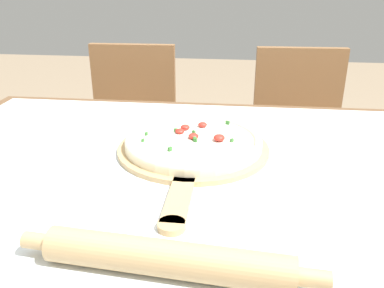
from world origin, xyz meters
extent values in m
cube|color=brown|center=(0.00, 0.00, 0.75)|extent=(1.48, 0.96, 0.03)
cylinder|color=brown|center=(-0.68, 0.43, 0.37)|extent=(0.06, 0.06, 0.73)
cube|color=silver|center=(0.00, 0.00, 0.77)|extent=(1.40, 0.88, 0.00)
cylinder|color=tan|center=(-0.03, 0.08, 0.77)|extent=(0.37, 0.37, 0.01)
cube|color=tan|center=(-0.03, -0.17, 0.77)|extent=(0.04, 0.17, 0.01)
cylinder|color=tan|center=(-0.03, -0.25, 0.77)|extent=(0.05, 0.05, 0.01)
cylinder|color=beige|center=(-0.03, 0.08, 0.79)|extent=(0.33, 0.33, 0.02)
torus|color=beige|center=(-0.03, 0.08, 0.80)|extent=(0.33, 0.33, 0.02)
cylinder|color=white|center=(-0.03, 0.08, 0.80)|extent=(0.29, 0.29, 0.00)
ellipsoid|color=red|center=(-0.02, 0.16, 0.81)|extent=(0.02, 0.02, 0.01)
ellipsoid|color=red|center=(0.03, 0.07, 0.81)|extent=(0.03, 0.03, 0.02)
ellipsoid|color=red|center=(-0.03, 0.08, 0.81)|extent=(0.03, 0.03, 0.01)
ellipsoid|color=red|center=(-0.07, 0.11, 0.81)|extent=(0.02, 0.02, 0.01)
ellipsoid|color=red|center=(-0.06, 0.14, 0.81)|extent=(0.02, 0.02, 0.01)
cube|color=#387533|center=(-0.03, 0.07, 0.80)|extent=(0.01, 0.01, 0.01)
cube|color=#387533|center=(-0.03, 0.11, 0.80)|extent=(0.01, 0.01, 0.01)
cube|color=#387533|center=(-0.08, 0.12, 0.80)|extent=(0.01, 0.01, 0.01)
cube|color=#387533|center=(0.06, 0.07, 0.80)|extent=(0.01, 0.01, 0.01)
cube|color=#387533|center=(0.05, 0.19, 0.80)|extent=(0.01, 0.01, 0.01)
cube|color=#387533|center=(-0.02, 0.06, 0.80)|extent=(0.01, 0.01, 0.01)
cube|color=#387533|center=(-0.15, 0.05, 0.80)|extent=(0.01, 0.01, 0.01)
cube|color=#387533|center=(-0.15, 0.09, 0.80)|extent=(0.01, 0.01, 0.01)
cube|color=#387533|center=(-0.08, 0.00, 0.80)|extent=(0.01, 0.01, 0.01)
cylinder|color=tan|center=(-0.02, -0.36, 0.80)|extent=(0.37, 0.08, 0.05)
cylinder|color=tan|center=(-0.22, -0.35, 0.80)|extent=(0.05, 0.03, 0.03)
cylinder|color=tan|center=(0.18, -0.38, 0.80)|extent=(0.05, 0.03, 0.03)
cube|color=brown|center=(-0.40, 0.76, 0.43)|extent=(0.41, 0.41, 0.02)
cube|color=brown|center=(-0.40, 0.94, 0.66)|extent=(0.38, 0.04, 0.44)
cylinder|color=brown|center=(-0.55, 0.59, 0.21)|extent=(0.04, 0.04, 0.42)
cylinder|color=brown|center=(-0.23, 0.60, 0.21)|extent=(0.04, 0.04, 0.42)
cylinder|color=brown|center=(-0.56, 0.91, 0.21)|extent=(0.04, 0.04, 0.42)
cylinder|color=brown|center=(-0.24, 0.92, 0.21)|extent=(0.04, 0.04, 0.42)
cube|color=brown|center=(0.34, 0.76, 0.43)|extent=(0.41, 0.41, 0.02)
cube|color=brown|center=(0.33, 0.94, 0.66)|extent=(0.38, 0.05, 0.44)
cylinder|color=brown|center=(0.19, 0.59, 0.21)|extent=(0.04, 0.04, 0.42)
cylinder|color=brown|center=(0.51, 0.60, 0.21)|extent=(0.04, 0.04, 0.42)
cylinder|color=brown|center=(0.17, 0.91, 0.21)|extent=(0.04, 0.04, 0.42)
cylinder|color=brown|center=(0.49, 0.92, 0.21)|extent=(0.04, 0.04, 0.42)
camera|label=1|loc=(0.07, -0.83, 1.18)|focal=38.00mm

